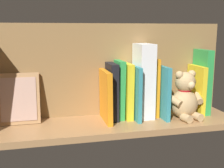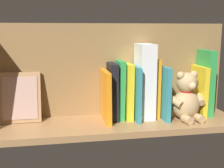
% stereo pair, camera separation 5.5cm
% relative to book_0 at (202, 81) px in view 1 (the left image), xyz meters
% --- Properties ---
extents(ground_plane, '(0.92, 0.24, 0.02)m').
position_rel_book_0_xyz_m(ground_plane, '(0.37, 0.03, -0.14)').
color(ground_plane, '#A87A4C').
extents(shelf_back_panel, '(0.92, 0.02, 0.35)m').
position_rel_book_0_xyz_m(shelf_back_panel, '(0.37, -0.07, 0.05)').
color(shelf_back_panel, olive).
rests_on(shelf_back_panel, ground_plane).
extents(book_0, '(0.03, 0.11, 0.25)m').
position_rel_book_0_xyz_m(book_0, '(0.00, 0.00, 0.00)').
color(book_0, green).
rests_on(book_0, ground_plane).
extents(book_1, '(0.02, 0.12, 0.19)m').
position_rel_book_0_xyz_m(book_1, '(0.03, 0.01, -0.03)').
color(book_1, yellow).
rests_on(book_1, ground_plane).
extents(teddy_bear, '(0.14, 0.13, 0.18)m').
position_rel_book_0_xyz_m(teddy_bear, '(0.10, 0.06, -0.05)').
color(teddy_bear, tan).
rests_on(teddy_bear, ground_plane).
extents(book_2, '(0.01, 0.15, 0.19)m').
position_rel_book_0_xyz_m(book_2, '(0.18, 0.02, -0.03)').
color(book_2, teal).
rests_on(book_2, ground_plane).
extents(book_3, '(0.02, 0.09, 0.22)m').
position_rel_book_0_xyz_m(book_3, '(0.20, -0.01, -0.02)').
color(book_3, orange).
rests_on(book_3, ground_plane).
extents(dictionary_thick_white, '(0.06, 0.11, 0.27)m').
position_rel_book_0_xyz_m(dictionary_thick_white, '(0.24, 0.00, 0.01)').
color(dictionary_thick_white, white).
rests_on(dictionary_thick_white, ground_plane).
extents(book_4, '(0.01, 0.14, 0.20)m').
position_rel_book_0_xyz_m(book_4, '(0.28, 0.01, -0.03)').
color(book_4, teal).
rests_on(book_4, ground_plane).
extents(book_5, '(0.03, 0.11, 0.20)m').
position_rel_book_0_xyz_m(book_5, '(0.31, -0.00, -0.02)').
color(book_5, yellow).
rests_on(book_5, ground_plane).
extents(book_6, '(0.03, 0.10, 0.21)m').
position_rel_book_0_xyz_m(book_6, '(0.33, -0.01, -0.02)').
color(book_6, green).
rests_on(book_6, ground_plane).
extents(book_7, '(0.03, 0.11, 0.21)m').
position_rel_book_0_xyz_m(book_7, '(0.36, 0.00, -0.02)').
color(book_7, black).
rests_on(book_7, ground_plane).
extents(book_8, '(0.02, 0.15, 0.18)m').
position_rel_book_0_xyz_m(book_8, '(0.39, 0.02, -0.03)').
color(book_8, orange).
rests_on(book_8, ground_plane).
extents(picture_frame_leaning, '(0.14, 0.05, 0.18)m').
position_rel_book_0_xyz_m(picture_frame_leaning, '(0.69, -0.02, -0.04)').
color(picture_frame_leaning, '#A87A4C').
rests_on(picture_frame_leaning, ground_plane).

